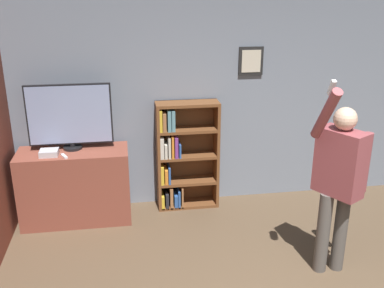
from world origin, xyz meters
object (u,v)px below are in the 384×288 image
Objects in this scene: game_console at (49,153)px; bookshelf at (182,156)px; television at (70,116)px; person at (339,176)px.

game_console is 1.59m from bookshelf.
person is at bearing -30.46° from television.
television is 1.44m from bookshelf.
television is 2.99m from person.
television reaches higher than bookshelf.
game_console is at bearing -145.64° from person.
bookshelf is 2.07m from person.
television is 4.71× the size of game_console.
game_console is 0.10× the size of person.
bookshelf is at bearing 3.77° from television.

